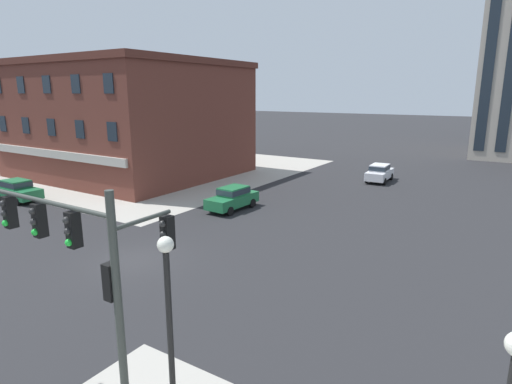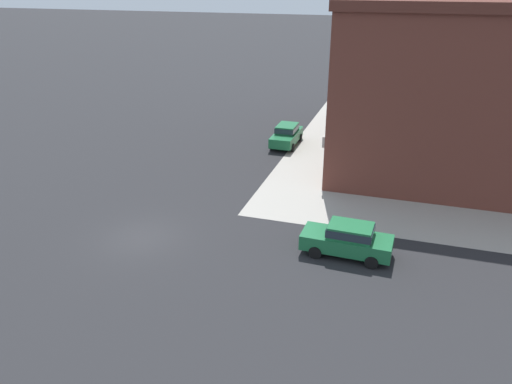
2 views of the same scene
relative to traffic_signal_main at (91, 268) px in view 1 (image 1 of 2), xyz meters
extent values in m
plane|color=#262628|center=(-7.49, 7.78, -4.18)|extent=(320.00, 320.00, 0.00)
cube|color=#A8A399|center=(-27.49, 27.78, -4.18)|extent=(32.00, 32.00, 0.02)
cylinder|color=#383D38|center=(1.16, -0.19, -1.02)|extent=(0.20, 0.20, 6.33)
cylinder|color=#383D38|center=(-1.43, -0.19, 1.54)|extent=(5.17, 0.12, 0.12)
cylinder|color=#383D38|center=(1.16, 0.71, 1.24)|extent=(0.11, 1.80, 0.11)
cube|color=black|center=(-0.28, -0.19, 0.99)|extent=(0.28, 0.28, 0.90)
sphere|color=#282828|center=(-0.28, -0.35, 1.27)|extent=(0.18, 0.18, 0.18)
sphere|color=#282828|center=(-0.28, -0.35, 0.99)|extent=(0.18, 0.18, 0.18)
sphere|color=green|center=(-0.28, -0.35, 0.71)|extent=(0.18, 0.18, 0.18)
cube|color=black|center=(-1.72, -0.19, 0.99)|extent=(0.28, 0.28, 0.90)
sphere|color=#282828|center=(-1.72, -0.35, 1.27)|extent=(0.18, 0.18, 0.18)
sphere|color=#282828|center=(-1.72, -0.35, 0.99)|extent=(0.18, 0.18, 0.18)
sphere|color=green|center=(-1.72, -0.35, 0.71)|extent=(0.18, 0.18, 0.18)
cube|color=black|center=(-3.15, -0.19, 0.99)|extent=(0.28, 0.28, 0.90)
sphere|color=#282828|center=(-3.15, -0.35, 1.27)|extent=(0.18, 0.18, 0.18)
sphere|color=#282828|center=(-3.15, -0.35, 0.99)|extent=(0.18, 0.18, 0.18)
sphere|color=green|center=(-3.15, -0.35, 0.71)|extent=(0.18, 0.18, 0.18)
cube|color=black|center=(0.96, -0.19, -0.06)|extent=(0.28, 0.28, 0.90)
sphere|color=#282828|center=(0.80, -0.19, 0.22)|extent=(0.18, 0.18, 0.18)
sphere|color=#282828|center=(0.80, -0.19, -0.06)|extent=(0.18, 0.18, 0.18)
sphere|color=green|center=(0.80, -0.19, -0.34)|extent=(0.18, 0.18, 0.18)
cube|color=black|center=(1.16, 1.51, 0.69)|extent=(0.28, 0.28, 0.90)
sphere|color=#282828|center=(1.16, 1.35, 0.97)|extent=(0.18, 0.18, 0.18)
sphere|color=#282828|center=(1.16, 1.35, 0.69)|extent=(0.18, 0.18, 0.18)
sphere|color=green|center=(1.16, 1.35, 0.41)|extent=(0.18, 0.18, 0.18)
cylinder|color=black|center=(2.51, 0.08, -1.64)|extent=(0.14, 0.14, 5.08)
sphere|color=white|center=(2.51, 0.08, 1.08)|extent=(0.36, 0.36, 0.36)
cube|color=#1E6B3D|center=(-24.84, 11.28, -3.48)|extent=(4.41, 1.79, 0.76)
cube|color=#1E6B3D|center=(-24.99, 11.28, -2.80)|extent=(2.12, 1.51, 0.60)
cube|color=#232D38|center=(-24.99, 11.28, -2.80)|extent=(2.21, 1.55, 0.40)
cylinder|color=black|center=(-23.47, 12.11, -3.86)|extent=(0.64, 0.22, 0.64)
cylinder|color=black|center=(-23.49, 10.43, -3.86)|extent=(0.64, 0.22, 0.64)
cylinder|color=black|center=(-26.20, 12.12, -3.86)|extent=(0.64, 0.22, 0.64)
cube|color=silver|center=(-2.89, 34.35, -3.48)|extent=(1.93, 4.46, 0.76)
cube|color=silver|center=(-2.88, 34.20, -2.80)|extent=(1.58, 2.17, 0.60)
cube|color=#232D38|center=(-2.88, 34.20, -2.80)|extent=(1.62, 2.26, 0.40)
cylinder|color=black|center=(-3.77, 35.68, -3.86)|extent=(0.24, 0.65, 0.64)
cylinder|color=black|center=(-2.10, 35.75, -3.86)|extent=(0.24, 0.65, 0.64)
cylinder|color=black|center=(-3.67, 32.96, -3.86)|extent=(0.24, 0.65, 0.64)
cylinder|color=black|center=(-2.00, 33.02, -3.86)|extent=(0.24, 0.65, 0.64)
cube|color=#1E6B3D|center=(-8.98, 18.37, -3.48)|extent=(1.92, 4.46, 0.76)
cube|color=#1E6B3D|center=(-8.98, 18.52, -2.80)|extent=(1.57, 2.17, 0.60)
cube|color=#232D38|center=(-8.98, 18.52, -2.80)|extent=(1.61, 2.25, 0.40)
cylinder|color=black|center=(-8.20, 16.98, -3.86)|extent=(0.24, 0.65, 0.64)
cylinder|color=black|center=(-9.87, 17.04, -3.86)|extent=(0.24, 0.65, 0.64)
cylinder|color=black|center=(-8.10, 19.71, -3.86)|extent=(0.24, 0.65, 0.64)
cylinder|color=black|center=(-9.77, 19.77, -3.86)|extent=(0.24, 0.65, 0.64)
cube|color=brown|center=(-26.57, 24.53, 1.28)|extent=(20.16, 17.50, 10.91)
cube|color=#562B22|center=(-26.57, 24.53, 7.04)|extent=(20.56, 17.84, 0.60)
cube|color=#B7B2A8|center=(-26.57, 15.66, -1.09)|extent=(19.15, 0.24, 0.70)
cube|color=#1E2833|center=(-34.63, 15.74, 1.28)|extent=(1.10, 0.08, 1.50)
cube|color=#1E2833|center=(-30.60, 15.74, 1.28)|extent=(1.10, 0.08, 1.50)
cube|color=#1E2833|center=(-26.57, 15.74, 1.28)|extent=(1.10, 0.08, 1.50)
cube|color=#1E2833|center=(-22.54, 15.74, 1.28)|extent=(1.10, 0.08, 1.50)
cube|color=#1E2833|center=(-18.51, 15.74, 1.28)|extent=(1.10, 0.08, 1.50)
cube|color=#1E2833|center=(-30.60, 15.74, 4.92)|extent=(1.10, 0.08, 1.50)
cube|color=#1E2833|center=(-26.57, 15.74, 4.92)|extent=(1.10, 0.08, 1.50)
cube|color=#1E2833|center=(-22.54, 15.74, 4.92)|extent=(1.10, 0.08, 1.50)
cube|color=#1E2833|center=(-18.51, 15.74, 4.92)|extent=(1.10, 0.08, 1.50)
camera|label=1|loc=(8.68, -6.00, 4.21)|focal=29.62mm
camera|label=2|loc=(12.65, 20.52, 8.60)|focal=34.68mm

